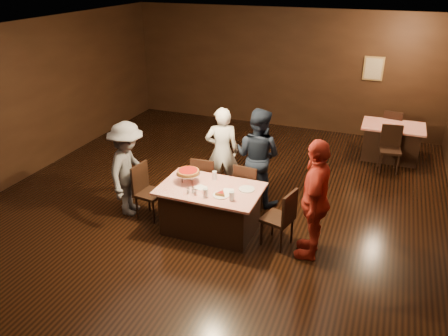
# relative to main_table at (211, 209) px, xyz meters

# --- Properties ---
(room) EXTENTS (10.00, 10.04, 3.02)m
(room) POSITION_rel_main_table_xyz_m (-0.24, 0.37, 1.75)
(room) COLOR black
(room) RESTS_ON ground
(main_table) EXTENTS (1.60, 1.00, 0.77)m
(main_table) POSITION_rel_main_table_xyz_m (0.00, 0.00, 0.00)
(main_table) COLOR #A6180B
(main_table) RESTS_ON ground
(back_table) EXTENTS (1.30, 0.90, 0.77)m
(back_table) POSITION_rel_main_table_xyz_m (2.59, 4.11, 0.00)
(back_table) COLOR red
(back_table) RESTS_ON ground
(chair_far_left) EXTENTS (0.45, 0.45, 0.95)m
(chair_far_left) POSITION_rel_main_table_xyz_m (-0.40, 0.75, 0.09)
(chair_far_left) COLOR black
(chair_far_left) RESTS_ON ground
(chair_far_right) EXTENTS (0.46, 0.46, 0.95)m
(chair_far_right) POSITION_rel_main_table_xyz_m (0.40, 0.75, 0.09)
(chair_far_right) COLOR black
(chair_far_right) RESTS_ON ground
(chair_end_left) EXTENTS (0.46, 0.46, 0.95)m
(chair_end_left) POSITION_rel_main_table_xyz_m (-1.10, 0.00, 0.09)
(chair_end_left) COLOR black
(chair_end_left) RESTS_ON ground
(chair_end_right) EXTENTS (0.51, 0.51, 0.95)m
(chair_end_right) POSITION_rel_main_table_xyz_m (1.10, 0.00, 0.09)
(chair_end_right) COLOR black
(chair_end_right) RESTS_ON ground
(chair_back_near) EXTENTS (0.47, 0.47, 0.95)m
(chair_back_near) POSITION_rel_main_table_xyz_m (2.59, 3.41, 0.09)
(chair_back_near) COLOR black
(chair_back_near) RESTS_ON ground
(chair_back_far) EXTENTS (0.49, 0.49, 0.95)m
(chair_back_far) POSITION_rel_main_table_xyz_m (2.59, 4.71, 0.09)
(chair_back_far) COLOR black
(chair_back_far) RESTS_ON ground
(diner_white_jacket) EXTENTS (0.72, 0.61, 1.68)m
(diner_white_jacket) POSITION_rel_main_table_xyz_m (-0.30, 1.27, 0.45)
(diner_white_jacket) COLOR white
(diner_white_jacket) RESTS_ON ground
(diner_navy_hoodie) EXTENTS (0.97, 0.82, 1.76)m
(diner_navy_hoodie) POSITION_rel_main_table_xyz_m (0.40, 1.20, 0.49)
(diner_navy_hoodie) COLOR black
(diner_navy_hoodie) RESTS_ON ground
(diner_grey_knit) EXTENTS (0.78, 1.15, 1.65)m
(diner_grey_knit) POSITION_rel_main_table_xyz_m (-1.51, 0.03, 0.44)
(diner_grey_knit) COLOR #5B5B60
(diner_grey_knit) RESTS_ON ground
(diner_red_shirt) EXTENTS (0.51, 1.10, 1.83)m
(diner_red_shirt) POSITION_rel_main_table_xyz_m (1.64, -0.05, 0.53)
(diner_red_shirt) COLOR #AF2D20
(diner_red_shirt) RESTS_ON ground
(pizza_stand) EXTENTS (0.38, 0.38, 0.22)m
(pizza_stand) POSITION_rel_main_table_xyz_m (-0.40, 0.05, 0.57)
(pizza_stand) COLOR black
(pizza_stand) RESTS_ON main_table
(plate_with_slice) EXTENTS (0.25, 0.25, 0.06)m
(plate_with_slice) POSITION_rel_main_table_xyz_m (0.25, -0.18, 0.41)
(plate_with_slice) COLOR white
(plate_with_slice) RESTS_ON main_table
(plate_empty) EXTENTS (0.25, 0.25, 0.01)m
(plate_empty) POSITION_rel_main_table_xyz_m (0.55, 0.15, 0.39)
(plate_empty) COLOR white
(plate_empty) RESTS_ON main_table
(glass_front_left) EXTENTS (0.08, 0.08, 0.14)m
(glass_front_left) POSITION_rel_main_table_xyz_m (0.05, -0.30, 0.46)
(glass_front_left) COLOR silver
(glass_front_left) RESTS_ON main_table
(glass_front_right) EXTENTS (0.08, 0.08, 0.14)m
(glass_front_right) POSITION_rel_main_table_xyz_m (0.45, -0.25, 0.46)
(glass_front_right) COLOR silver
(glass_front_right) RESTS_ON main_table
(glass_back) EXTENTS (0.08, 0.08, 0.14)m
(glass_back) POSITION_rel_main_table_xyz_m (-0.05, 0.30, 0.46)
(glass_back) COLOR silver
(glass_back) RESTS_ON main_table
(condiments) EXTENTS (0.17, 0.10, 0.09)m
(condiments) POSITION_rel_main_table_xyz_m (-0.18, -0.28, 0.43)
(condiments) COLOR silver
(condiments) RESTS_ON main_table
(napkin_center) EXTENTS (0.19, 0.19, 0.01)m
(napkin_center) POSITION_rel_main_table_xyz_m (0.30, 0.00, 0.39)
(napkin_center) COLOR white
(napkin_center) RESTS_ON main_table
(napkin_left) EXTENTS (0.21, 0.21, 0.01)m
(napkin_left) POSITION_rel_main_table_xyz_m (-0.15, -0.05, 0.39)
(napkin_left) COLOR white
(napkin_left) RESTS_ON main_table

